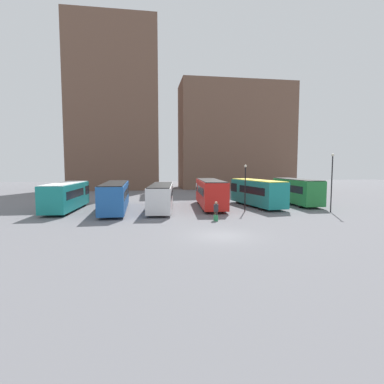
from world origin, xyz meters
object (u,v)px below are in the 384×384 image
Objects in this scene: bus_2 at (161,196)px; bus_4 at (257,192)px; bus_1 at (115,195)px; suitcase at (216,218)px; lamp_post_0 at (332,178)px; lamp_post_1 at (245,184)px; traveler at (216,209)px; bus_5 at (296,191)px; bus_3 at (210,192)px; bus_0 at (67,195)px.

bus_4 is at bearing -78.23° from bus_2.
bus_1 is 15.59× the size of suitcase.
lamp_post_0 is 1.23× the size of lamp_post_1.
bus_5 is at bearing -68.00° from traveler.
lamp_post_0 reaches higher than bus_1.
bus_3 is 5.81m from bus_4.
bus_2 is 9.07m from suitcase.
suitcase is at bearing 176.15° from bus_3.
bus_1 is 5.11m from bus_2.
bus_4 is at bearing 136.98° from lamp_post_0.
bus_1 is at bearing 36.08° from suitcase.
lamp_post_0 reaches higher than bus_0.
suitcase is at bearing -130.59° from bus_1.
suitcase is 0.13× the size of lamp_post_0.
bus_2 reaches higher than suitcase.
traveler is 0.34× the size of lamp_post_1.
bus_3 reaches higher than traveler.
traveler is (-1.32, -8.64, -0.78)m from bus_3.
bus_0 is at bearing 46.66° from traveler.
bus_4 reaches higher than traveler.
bus_2 is at bearing 163.45° from lamp_post_1.
bus_5 is 10.01m from lamp_post_1.
lamp_post_1 is at bearing -97.91° from bus_0.
lamp_post_0 is (13.43, 3.15, 3.37)m from suitcase.
bus_4 is at bearing -54.62° from traveler.
bus_1 is 22.80m from bus_5.
bus_3 is (16.47, 0.24, 0.12)m from bus_0.
bus_5 is 1.57× the size of lamp_post_0.
bus_3 is 14.61× the size of suitcase.
bus_5 is at bearing -84.55° from bus_0.
bus_1 reaches higher than bus_2.
bus_5 reaches higher than suitcase.
bus_2 is at bearing 18.32° from traveler.
bus_2 is 8.64m from traveler.
bus_3 is 1.86× the size of lamp_post_0.
bus_2 is (10.50, -1.14, -0.10)m from bus_0.
bus_2 is 0.98× the size of bus_3.
bus_0 is 22.27m from bus_4.
bus_0 is 5.47m from bus_1.
lamp_post_1 reaches higher than bus_5.
lamp_post_1 is at bearing -138.23° from bus_3.
bus_3 reaches higher than bus_0.
suitcase is (-0.13, -0.50, -0.74)m from traveler.
traveler is at bearing -141.15° from bus_2.
traveler reaches higher than suitcase.
suitcase is 14.20m from lamp_post_0.
lamp_post_0 reaches higher than bus_4.
lamp_post_1 is at bearing 167.79° from lamp_post_0.
bus_4 is 8.64m from lamp_post_0.
bus_3 is (5.97, 1.39, 0.22)m from bus_2.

